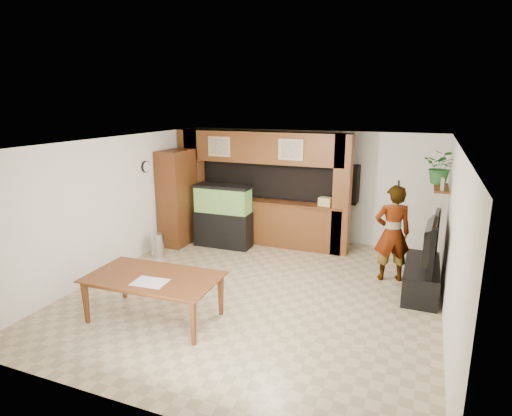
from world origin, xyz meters
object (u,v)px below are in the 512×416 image
at_px(pantry_cabinet, 177,198).
at_px(person, 392,233).
at_px(dining_table, 153,299).
at_px(television, 425,241).
at_px(aquarium, 223,217).

distance_m(pantry_cabinet, person, 4.81).
bearing_deg(dining_table, person, 40.46).
relative_size(person, dining_table, 0.91).
bearing_deg(television, person, 60.00).
xyz_separation_m(pantry_cabinet, dining_table, (1.61, -3.29, -0.74)).
bearing_deg(pantry_cabinet, television, -7.58).
xyz_separation_m(aquarium, television, (4.28, -0.93, 0.24)).
relative_size(television, dining_table, 0.75).
relative_size(pantry_cabinet, television, 1.47).
xyz_separation_m(pantry_cabinet, aquarium, (1.07, 0.21, -0.39)).
relative_size(aquarium, person, 0.79).
height_order(television, dining_table, television).
relative_size(aquarium, television, 0.97).
height_order(pantry_cabinet, aquarium, pantry_cabinet).
relative_size(pantry_cabinet, person, 1.21).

